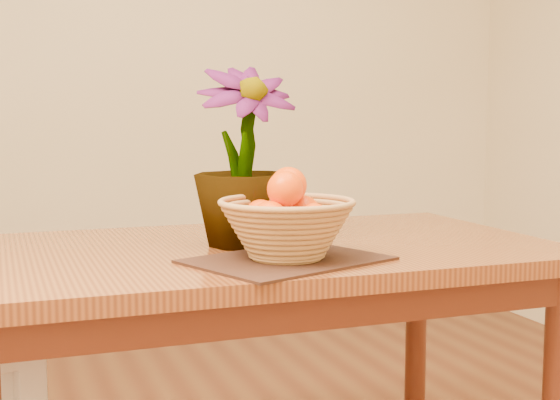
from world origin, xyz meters
name	(u,v)px	position (x,y,z in m)	size (l,w,h in m)	color
wall_back	(124,51)	(0.00, 2.25, 1.35)	(4.00, 0.02, 2.70)	#FAE8BE
table	(259,281)	(0.00, 0.30, 0.66)	(1.40, 0.80, 0.75)	brown
placemat	(287,260)	(-0.01, 0.09, 0.75)	(0.39, 0.29, 0.01)	#351D13
wicker_basket	(287,231)	(-0.01, 0.09, 0.81)	(0.29, 0.29, 0.12)	tan
orange_pile	(287,208)	(-0.01, 0.09, 0.86)	(0.18, 0.18, 0.14)	#FC6004
potted_plant	(244,156)	(-0.03, 0.31, 0.96)	(0.24, 0.24, 0.43)	#1B4012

